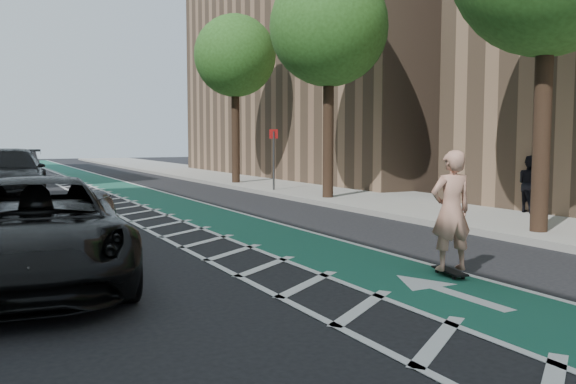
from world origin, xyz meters
TOP-DOWN VIEW (x-y plane):
  - ground at (0.00, 0.00)m, footprint 120.00×120.00m
  - bike_lane at (3.00, 10.00)m, footprint 2.00×90.00m
  - buffer_strip at (1.50, 10.00)m, footprint 1.40×90.00m
  - sidewalk_right at (9.50, 10.00)m, footprint 5.00×90.00m
  - curb_right at (7.05, 10.00)m, footprint 0.12×90.00m
  - building_right_far at (17.50, 20.00)m, footprint 14.00×22.00m
  - tree_r_c at (7.90, 8.00)m, footprint 4.20×4.20m
  - tree_r_d at (7.90, 16.00)m, footprint 4.20×4.20m
  - sign_post at (7.60, 12.00)m, footprint 0.35×0.08m
  - skateboard at (3.70, -1.96)m, footprint 0.36×0.78m
  - skateboarder at (3.70, -1.96)m, footprint 0.75×0.57m
  - suv_near at (-1.97, 0.55)m, footprint 3.22×5.83m
  - suv_far at (-1.70, 13.47)m, footprint 3.21×6.40m
  - car_grey at (-0.01, 29.73)m, footprint 1.57×4.30m
  - pedestrian at (10.43, 2.32)m, footprint 0.72×0.85m

SIDE VIEW (x-z plane):
  - ground at x=0.00m, z-range 0.00..0.00m
  - buffer_strip at x=1.50m, z-range 0.00..0.01m
  - bike_lane at x=3.00m, z-range 0.00..0.01m
  - sidewalk_right at x=9.50m, z-range 0.00..0.15m
  - curb_right at x=7.05m, z-range 0.00..0.16m
  - skateboard at x=3.70m, z-range 0.03..0.13m
  - car_grey at x=-0.01m, z-range 0.00..1.41m
  - suv_near at x=-1.97m, z-range 0.00..1.55m
  - suv_far at x=-1.70m, z-range 0.00..1.78m
  - pedestrian at x=10.43m, z-range 0.15..1.67m
  - skateboarder at x=3.70m, z-range 0.10..1.94m
  - sign_post at x=7.60m, z-range 0.11..2.59m
  - tree_r_c at x=7.90m, z-range 1.82..9.72m
  - tree_r_d at x=7.90m, z-range 1.82..9.72m
  - building_right_far at x=17.50m, z-range 0.00..19.00m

